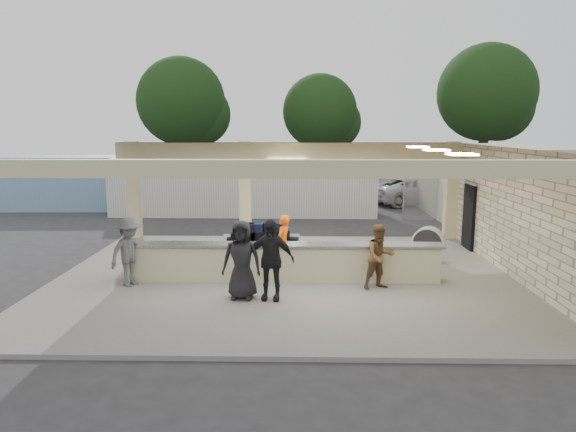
{
  "coord_description": "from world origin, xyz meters",
  "views": [
    {
      "loc": [
        0.38,
        -13.34,
        4.03
      ],
      "look_at": [
        0.09,
        1.0,
        1.54
      ],
      "focal_mm": 32.0,
      "sensor_mm": 36.0,
      "label": 1
    }
  ],
  "objects_px": {
    "car_white_a": "(418,191)",
    "container_blue": "(93,183)",
    "baggage_counter": "(283,262)",
    "car_white_b": "(522,191)",
    "drum_fan": "(428,243)",
    "luggage_cart": "(259,243)",
    "passenger_b": "(270,259)",
    "passenger_c": "(129,252)",
    "passenger_d": "(242,260)",
    "baggage_handler": "(283,244)",
    "car_dark": "(420,190)",
    "container_white": "(244,186)",
    "passenger_a": "(380,257)"
  },
  "relations": [
    {
      "from": "passenger_a",
      "to": "passenger_d",
      "type": "bearing_deg",
      "value": 172.76
    },
    {
      "from": "passenger_b",
      "to": "car_dark",
      "type": "relative_size",
      "value": 0.48
    },
    {
      "from": "drum_fan",
      "to": "baggage_counter",
      "type": "bearing_deg",
      "value": -129.55
    },
    {
      "from": "drum_fan",
      "to": "passenger_c",
      "type": "height_order",
      "value": "passenger_c"
    },
    {
      "from": "passenger_d",
      "to": "container_blue",
      "type": "bearing_deg",
      "value": 128.7
    },
    {
      "from": "passenger_a",
      "to": "baggage_counter",
      "type": "bearing_deg",
      "value": 144.44
    },
    {
      "from": "drum_fan",
      "to": "passenger_d",
      "type": "relative_size",
      "value": 0.57
    },
    {
      "from": "car_white_a",
      "to": "car_dark",
      "type": "xyz_separation_m",
      "value": [
        0.24,
        0.62,
        -0.05
      ]
    },
    {
      "from": "drum_fan",
      "to": "car_white_a",
      "type": "distance_m",
      "value": 12.52
    },
    {
      "from": "passenger_b",
      "to": "passenger_c",
      "type": "bearing_deg",
      "value": 171.69
    },
    {
      "from": "drum_fan",
      "to": "luggage_cart",
      "type": "bearing_deg",
      "value": -145.32
    },
    {
      "from": "car_dark",
      "to": "container_white",
      "type": "bearing_deg",
      "value": 134.79
    },
    {
      "from": "car_white_a",
      "to": "container_blue",
      "type": "bearing_deg",
      "value": 76.21
    },
    {
      "from": "container_white",
      "to": "passenger_c",
      "type": "bearing_deg",
      "value": -97.61
    },
    {
      "from": "passenger_b",
      "to": "passenger_c",
      "type": "distance_m",
      "value": 3.69
    },
    {
      "from": "baggage_counter",
      "to": "car_white_b",
      "type": "bearing_deg",
      "value": 49.35
    },
    {
      "from": "car_white_a",
      "to": "passenger_a",
      "type": "bearing_deg",
      "value": 143.8
    },
    {
      "from": "drum_fan",
      "to": "car_white_a",
      "type": "relative_size",
      "value": 0.21
    },
    {
      "from": "baggage_handler",
      "to": "passenger_a",
      "type": "relative_size",
      "value": 0.99
    },
    {
      "from": "passenger_d",
      "to": "car_dark",
      "type": "bearing_deg",
      "value": 69.97
    },
    {
      "from": "passenger_d",
      "to": "baggage_counter",
      "type": "bearing_deg",
      "value": 63.06
    },
    {
      "from": "passenger_b",
      "to": "container_blue",
      "type": "height_order",
      "value": "container_blue"
    },
    {
      "from": "baggage_counter",
      "to": "container_blue",
      "type": "bearing_deg",
      "value": 128.46
    },
    {
      "from": "baggage_handler",
      "to": "passenger_c",
      "type": "relative_size",
      "value": 0.92
    },
    {
      "from": "baggage_counter",
      "to": "car_dark",
      "type": "distance_m",
      "value": 16.39
    },
    {
      "from": "passenger_d",
      "to": "car_white_a",
      "type": "xyz_separation_m",
      "value": [
        7.63,
        15.64,
        -0.31
      ]
    },
    {
      "from": "baggage_counter",
      "to": "container_blue",
      "type": "relative_size",
      "value": 0.82
    },
    {
      "from": "passenger_b",
      "to": "car_dark",
      "type": "height_order",
      "value": "passenger_b"
    },
    {
      "from": "container_white",
      "to": "luggage_cart",
      "type": "bearing_deg",
      "value": -80.85
    },
    {
      "from": "passenger_d",
      "to": "passenger_a",
      "type": "bearing_deg",
      "value": 19.25
    },
    {
      "from": "drum_fan",
      "to": "passenger_a",
      "type": "height_order",
      "value": "passenger_a"
    },
    {
      "from": "car_dark",
      "to": "baggage_counter",
      "type": "bearing_deg",
      "value": 176.24
    },
    {
      "from": "passenger_c",
      "to": "drum_fan",
      "type": "bearing_deg",
      "value": -38.76
    },
    {
      "from": "drum_fan",
      "to": "passenger_a",
      "type": "xyz_separation_m",
      "value": [
        -1.83,
        -2.59,
        0.24
      ]
    },
    {
      "from": "drum_fan",
      "to": "car_white_b",
      "type": "xyz_separation_m",
      "value": [
        7.92,
        12.19,
        0.08
      ]
    },
    {
      "from": "passenger_a",
      "to": "passenger_d",
      "type": "relative_size",
      "value": 0.88
    },
    {
      "from": "luggage_cart",
      "to": "drum_fan",
      "type": "bearing_deg",
      "value": 7.06
    },
    {
      "from": "passenger_b",
      "to": "car_white_a",
      "type": "relative_size",
      "value": 0.38
    },
    {
      "from": "baggage_counter",
      "to": "passenger_d",
      "type": "height_order",
      "value": "passenger_d"
    },
    {
      "from": "car_white_b",
      "to": "passenger_d",
      "type": "bearing_deg",
      "value": 125.1
    },
    {
      "from": "car_white_b",
      "to": "container_white",
      "type": "xyz_separation_m",
      "value": [
        -14.28,
        -3.25,
        0.57
      ]
    },
    {
      "from": "car_white_a",
      "to": "car_white_b",
      "type": "relative_size",
      "value": 1.06
    },
    {
      "from": "container_white",
      "to": "container_blue",
      "type": "xyz_separation_m",
      "value": [
        -7.74,
        1.54,
        -0.01
      ]
    },
    {
      "from": "luggage_cart",
      "to": "container_white",
      "type": "bearing_deg",
      "value": 96.35
    },
    {
      "from": "luggage_cart",
      "to": "baggage_handler",
      "type": "height_order",
      "value": "baggage_handler"
    },
    {
      "from": "passenger_d",
      "to": "car_white_b",
      "type": "relative_size",
      "value": 0.39
    },
    {
      "from": "baggage_counter",
      "to": "car_white_b",
      "type": "height_order",
      "value": "car_white_b"
    },
    {
      "from": "car_dark",
      "to": "container_blue",
      "type": "relative_size",
      "value": 0.39
    },
    {
      "from": "drum_fan",
      "to": "passenger_c",
      "type": "bearing_deg",
      "value": -137.43
    },
    {
      "from": "passenger_d",
      "to": "container_blue",
      "type": "distance_m",
      "value": 16.51
    }
  ]
}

